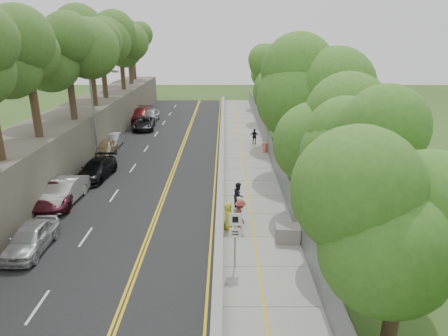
% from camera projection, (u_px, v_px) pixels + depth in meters
% --- Properties ---
extents(ground, '(140.00, 140.00, 0.00)m').
position_uv_depth(ground, '(215.00, 238.00, 22.23)').
color(ground, '#33511E').
rests_on(ground, ground).
extents(road, '(11.20, 66.00, 0.04)m').
position_uv_depth(road, '(160.00, 158.00, 36.44)').
color(road, black).
rests_on(road, ground).
extents(sidewalk, '(4.20, 66.00, 0.05)m').
position_uv_depth(sidewalk, '(247.00, 158.00, 36.42)').
color(sidewalk, gray).
rests_on(sidewalk, ground).
extents(jersey_barrier, '(0.42, 66.00, 0.60)m').
position_uv_depth(jersey_barrier, '(221.00, 155.00, 36.34)').
color(jersey_barrier, '#65D51E').
rests_on(jersey_barrier, ground).
extents(rock_embankment, '(5.00, 66.00, 4.00)m').
position_uv_depth(rock_embankment, '(69.00, 137.00, 35.83)').
color(rock_embankment, '#595147').
rests_on(rock_embankment, ground).
extents(chainlink_fence, '(0.04, 66.00, 2.00)m').
position_uv_depth(chainlink_fence, '(270.00, 148.00, 36.11)').
color(chainlink_fence, slate).
rests_on(chainlink_fence, ground).
extents(trees_embankment, '(6.40, 66.00, 13.00)m').
position_uv_depth(trees_embankment, '(62.00, 37.00, 33.11)').
color(trees_embankment, '#46732A').
rests_on(trees_embankment, rock_embankment).
extents(trees_fenceside, '(7.00, 66.00, 14.00)m').
position_uv_depth(trees_fenceside, '(300.00, 80.00, 34.18)').
color(trees_fenceside, '#478229').
rests_on(trees_fenceside, ground).
extents(streetlight, '(2.52, 0.22, 8.00)m').
position_uv_depth(streetlight, '(96.00, 110.00, 34.03)').
color(streetlight, gray).
rests_on(streetlight, ground).
extents(signpost, '(0.62, 0.09, 3.10)m').
position_uv_depth(signpost, '(235.00, 232.00, 18.74)').
color(signpost, gray).
rests_on(signpost, sidewalk).
extents(construction_barrel, '(0.56, 0.56, 0.92)m').
position_uv_depth(construction_barrel, '(264.00, 147.00, 37.96)').
color(construction_barrel, '#FF2C01').
rests_on(construction_barrel, sidewalk).
extents(concrete_block, '(1.42, 1.12, 0.88)m').
position_uv_depth(concrete_block, '(288.00, 233.00, 21.68)').
color(concrete_block, slate).
rests_on(concrete_block, sidewalk).
extents(car_0, '(1.73, 4.25, 1.44)m').
position_uv_depth(car_0, '(31.00, 238.00, 20.63)').
color(car_0, silver).
rests_on(car_0, road).
extents(car_1, '(1.99, 4.91, 1.58)m').
position_uv_depth(car_1, '(64.00, 192.00, 26.48)').
color(car_1, beige).
rests_on(car_1, road).
extents(car_2, '(2.96, 5.73, 1.54)m').
position_uv_depth(car_2, '(57.00, 192.00, 26.41)').
color(car_2, '#591D2A').
rests_on(car_2, road).
extents(car_3, '(2.49, 5.09, 1.42)m').
position_uv_depth(car_3, '(97.00, 169.00, 31.12)').
color(car_3, black).
rests_on(car_3, road).
extents(car_4, '(1.67, 4.04, 1.37)m').
position_uv_depth(car_4, '(105.00, 147.00, 37.19)').
color(car_4, tan).
rests_on(car_4, road).
extents(car_5, '(1.47, 4.13, 1.36)m').
position_uv_depth(car_5, '(113.00, 140.00, 39.72)').
color(car_5, '#A7A9AE').
rests_on(car_5, road).
extents(car_6, '(2.86, 5.30, 1.41)m').
position_uv_depth(car_6, '(144.00, 123.00, 47.12)').
color(car_6, black).
rests_on(car_6, road).
extents(car_7, '(2.76, 5.74, 1.61)m').
position_uv_depth(car_7, '(141.00, 115.00, 51.43)').
color(car_7, maroon).
rests_on(car_7, road).
extents(car_8, '(1.99, 4.64, 1.56)m').
position_uv_depth(car_8, '(150.00, 116.00, 51.12)').
color(car_8, '#BBBABF').
rests_on(car_8, road).
extents(painter_0, '(0.58, 0.83, 1.61)m').
position_uv_depth(painter_0, '(228.00, 216.00, 22.90)').
color(painter_0, gold).
rests_on(painter_0, sidewalk).
extents(painter_1, '(0.57, 0.70, 1.67)m').
position_uv_depth(painter_1, '(240.00, 210.00, 23.60)').
color(painter_1, silver).
rests_on(painter_1, sidewalk).
extents(painter_2, '(0.80, 0.94, 1.70)m').
position_uv_depth(painter_2, '(239.00, 195.00, 25.74)').
color(painter_2, black).
rests_on(painter_2, sidewalk).
extents(painter_3, '(0.90, 1.27, 1.77)m').
position_uv_depth(painter_3, '(240.00, 214.00, 22.90)').
color(painter_3, brown).
rests_on(painter_3, sidewalk).
extents(person_far, '(1.00, 0.58, 1.61)m').
position_uv_depth(person_far, '(254.00, 137.00, 40.53)').
color(person_far, black).
rests_on(person_far, sidewalk).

